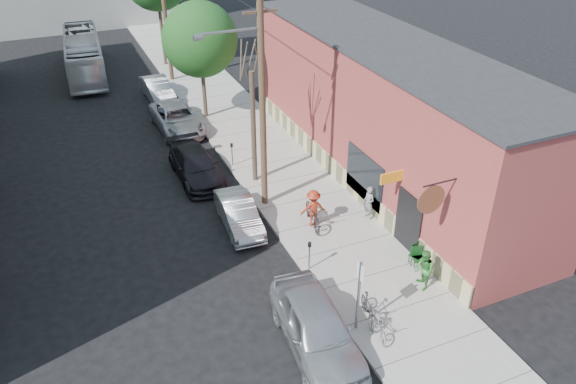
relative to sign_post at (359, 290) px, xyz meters
name	(u,v)px	position (x,y,z in m)	size (l,w,h in m)	color
ground	(248,276)	(-2.35, 4.19, -1.83)	(120.00, 120.00, 0.00)	black
sidewalk	(252,140)	(1.90, 15.19, -1.76)	(4.50, 58.00, 0.15)	#A9A69C
cafe_building	(386,112)	(6.64, 9.18, 1.47)	(6.60, 20.20, 6.61)	#943937
sign_post	(359,290)	(0.00, 0.00, 0.00)	(0.07, 0.45, 2.80)	slate
parking_meter_near	(309,251)	(-0.10, 3.49, -0.85)	(0.14, 0.14, 1.24)	slate
parking_meter_far	(232,151)	(-0.10, 12.64, -0.85)	(0.14, 0.14, 1.24)	slate
utility_pole_near	(261,95)	(0.04, 8.65, 3.58)	(3.57, 0.28, 10.00)	#503A28
utility_pole_far	(164,4)	(0.10, 26.57, 3.51)	(1.80, 0.28, 10.00)	#503A28
tree_bare	(253,128)	(0.45, 10.83, 1.08)	(0.24, 0.24, 5.52)	#44392C
tree_leafy_mid	(200,40)	(0.45, 19.31, 3.01)	(4.32, 4.32, 6.86)	#44392C
patio_chair_a	(419,258)	(3.79, 1.86, -1.24)	(0.50, 0.50, 0.88)	#0F3715
patio_chair_b	(417,255)	(3.84, 2.07, -1.24)	(0.50, 0.50, 0.88)	#0F3715
patron_grey	(369,203)	(3.77, 5.63, -0.90)	(0.57, 0.37, 1.56)	gray
patron_green	(424,270)	(3.24, 0.83, -0.87)	(0.79, 0.61, 1.62)	#327F33
cyclist	(313,208)	(1.34, 6.13, -0.83)	(1.10, 0.63, 1.70)	maroon
cyclist_bike	(313,214)	(1.34, 6.13, -1.12)	(0.75, 2.15, 1.13)	black
parked_bike_a	(368,309)	(0.53, 0.18, -1.19)	(0.46, 1.63, 0.98)	black
parked_bike_b	(380,325)	(0.58, -0.55, -1.28)	(0.54, 1.53, 0.81)	gray
car_0	(316,327)	(-1.55, -0.09, -0.98)	(2.01, 5.01, 1.71)	#A6A9AE
car_1	(239,214)	(-1.55, 7.49, -1.19)	(1.36, 3.90, 1.28)	#95999C
car_2	(196,166)	(-2.09, 12.36, -1.13)	(1.97, 4.85, 1.41)	black
car_3	(177,119)	(-1.55, 18.33, -1.12)	(2.36, 5.12, 1.42)	#A6A7AE
car_4	(158,89)	(-1.55, 23.51, -1.13)	(1.48, 4.25, 1.40)	#919398
bus	(84,55)	(-5.29, 30.53, -0.39)	(2.42, 10.32, 2.88)	white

